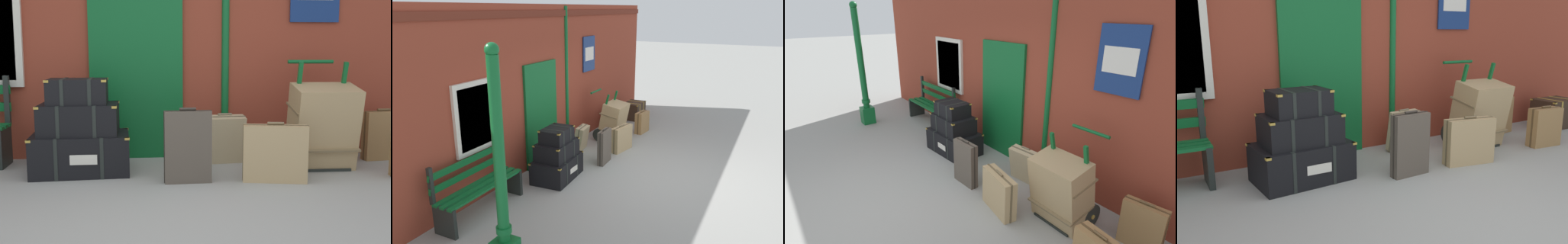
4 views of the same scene
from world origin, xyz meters
TOP-DOWN VIEW (x-y plane):
  - ground_plane at (0.00, 0.00)m, footprint 60.00×60.00m
  - brick_facade at (-0.02, 2.60)m, footprint 10.40×0.35m
  - lamp_post at (-3.52, 0.89)m, footprint 0.28×0.28m
  - platform_bench at (-2.57, 2.16)m, footprint 1.60×0.43m
  - steamer_trunk_base at (-0.91, 1.73)m, footprint 1.05×0.72m
  - steamer_trunk_middle at (-0.92, 1.72)m, footprint 0.82×0.56m
  - steamer_trunk_top at (-0.92, 1.71)m, footprint 0.63×0.47m
  - porters_trolley at (1.70, 1.87)m, footprint 0.71×0.66m
  - large_brown_trunk at (1.70, 1.69)m, footprint 0.70×0.59m
  - suitcase_tan at (2.57, 2.08)m, footprint 0.48×0.20m
  - suitcase_cream at (2.53, 1.25)m, footprint 0.50×0.24m
  - suitcase_charcoal at (0.19, 1.25)m, footprint 0.47×0.15m
  - suitcase_beige at (0.67, 2.05)m, footprint 0.47×0.31m
  - suitcase_caramel at (1.05, 1.21)m, footprint 0.65×0.29m
  - corner_trunk at (3.71, 1.91)m, footprint 0.70×0.50m

SIDE VIEW (x-z plane):
  - ground_plane at x=0.00m, z-range 0.00..0.00m
  - steamer_trunk_base at x=-0.91m, z-range 0.00..0.42m
  - corner_trunk at x=3.71m, z-range 0.00..0.48m
  - porters_trolley at x=1.70m, z-range -0.32..0.86m
  - suitcase_cream at x=2.53m, z-range -0.02..0.57m
  - suitcase_beige at x=0.67m, z-range -0.01..0.57m
  - suitcase_caramel at x=1.05m, z-range -0.02..0.58m
  - suitcase_tan at x=2.57m, z-range -0.02..0.60m
  - suitcase_charcoal at x=0.19m, z-range -0.02..0.73m
  - platform_bench at x=-2.57m, z-range -0.06..0.95m
  - large_brown_trunk at x=1.70m, z-range 0.00..0.95m
  - steamer_trunk_middle at x=-0.92m, z-range 0.42..0.74m
  - steamer_trunk_top at x=-0.92m, z-range 0.74..1.00m
  - lamp_post at x=-3.52m, z-range -0.34..2.44m
  - brick_facade at x=-0.02m, z-range 0.00..3.20m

